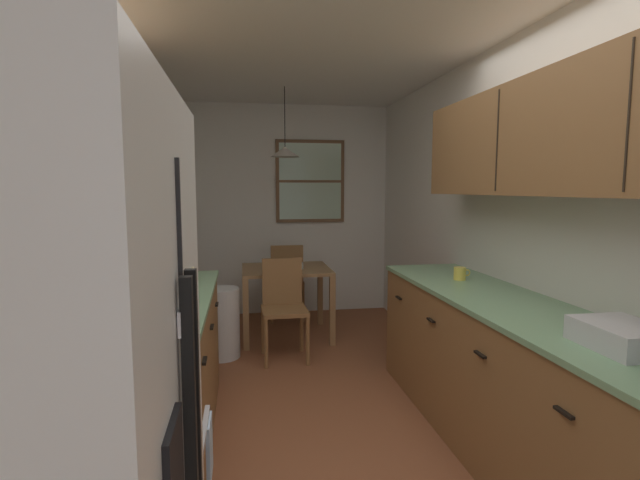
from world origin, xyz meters
name	(u,v)px	position (x,y,z in m)	size (l,w,h in m)	color
ground_plane	(316,405)	(0.00, 1.00, 0.00)	(12.00, 12.00, 0.00)	brown
wall_left	(106,230)	(-1.35, 1.00, 1.27)	(0.10, 9.00, 2.55)	white
wall_right	(498,225)	(1.35, 1.00, 1.27)	(0.10, 9.00, 2.55)	white
wall_back	(283,210)	(0.00, 3.65, 1.27)	(4.40, 0.10, 2.55)	white
ceiling_slab	(315,27)	(0.00, 1.00, 2.59)	(4.40, 9.00, 0.08)	white
microwave_over_range	(50,147)	(-1.11, -0.48, 1.67)	(0.39, 0.63, 0.32)	silver
counter_left	(160,369)	(-1.00, 0.70, 0.45)	(0.64, 1.74, 0.90)	olive
upper_cabinets_left	(123,125)	(-1.14, 0.65, 1.89)	(0.33, 1.82, 0.71)	olive
counter_right	(534,397)	(1.00, -0.02, 0.45)	(0.64, 3.18, 0.90)	olive
upper_cabinets_right	(580,131)	(1.14, -0.07, 1.82)	(0.33, 2.86, 0.63)	olive
dining_table	(286,279)	(-0.06, 2.63, 0.61)	(0.89, 0.79, 0.73)	olive
dining_chair_near	(284,303)	(-0.14, 2.03, 0.50)	(0.41, 0.41, 0.90)	olive
dining_chair_far	(286,278)	(0.00, 3.23, 0.50)	(0.40, 0.40, 0.90)	olive
pendant_light	(285,152)	(-0.06, 2.63, 1.91)	(0.29, 0.29, 0.69)	black
back_window	(310,181)	(0.34, 3.58, 1.63)	(0.84, 0.05, 1.00)	brown
trash_bin	(221,323)	(-0.70, 2.10, 0.32)	(0.33, 0.33, 0.64)	silver
storage_canister	(133,307)	(-1.00, 0.07, 1.00)	(0.10, 0.10, 0.19)	#D84C19
dish_towel	(209,448)	(-0.64, -0.33, 0.50)	(0.02, 0.16, 0.24)	silver
mug_by_coffeemaker	(460,274)	(1.01, 0.89, 0.95)	(0.12, 0.08, 0.09)	#E5CC4C
dish_rack	(624,336)	(1.01, -0.56, 0.95)	(0.28, 0.34, 0.10)	silver
table_serving_bowl	(295,266)	(0.03, 2.56, 0.76)	(0.17, 0.17, 0.06)	silver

